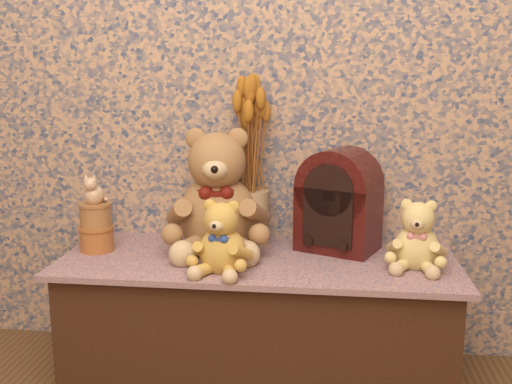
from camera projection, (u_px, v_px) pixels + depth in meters
The scene contains 10 objects.
display_shelf at pixel (258, 318), 2.05m from camera, with size 1.35×0.53×0.44m, color navy.
teddy_large at pixel (218, 185), 2.07m from camera, with size 0.37×0.44×0.47m, color #A77340, non-canonical shape.
teddy_medium at pixel (222, 233), 1.85m from camera, with size 0.20×0.24×0.25m, color gold, non-canonical shape.
teddy_small at pixel (418, 231), 1.89m from camera, with size 0.19×0.23×0.24m, color #D7BD66, non-canonical shape.
cathedral_radio at pixel (339, 200), 2.07m from camera, with size 0.26×0.19×0.36m, color black, non-canonical shape.
ceramic_vase at pixel (253, 217), 2.15m from camera, with size 0.12×0.12×0.20m, color tan.
dried_stalks at pixel (252, 132), 2.09m from camera, with size 0.22×0.22×0.42m, color #AD641B, non-canonical shape.
biscuit_tin_lower at pixel (97, 239), 2.08m from camera, with size 0.12×0.12×0.09m, color gold.
biscuit_tin_upper at pixel (96, 215), 2.06m from camera, with size 0.11×0.11×0.08m, color tan.
cat_figurine at pixel (94, 188), 2.04m from camera, with size 0.08×0.09×0.11m, color silver, non-canonical shape.
Camera 1 is at (0.22, -0.66, 1.07)m, focal length 41.20 mm.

